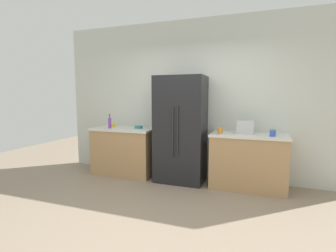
% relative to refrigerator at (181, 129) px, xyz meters
% --- Properties ---
extents(ground_plane, '(10.86, 10.86, 0.00)m').
position_rel_refrigerator_xyz_m(ground_plane, '(0.20, -1.45, -0.94)').
color(ground_plane, gray).
extents(kitchen_back_panel, '(5.43, 0.10, 2.91)m').
position_rel_refrigerator_xyz_m(kitchen_back_panel, '(0.20, 0.38, 0.52)').
color(kitchen_back_panel, silver).
rests_on(kitchen_back_panel, ground_plane).
extents(counter_left, '(1.22, 0.63, 0.91)m').
position_rel_refrigerator_xyz_m(counter_left, '(-1.15, 0.02, -0.48)').
color(counter_left, tan).
rests_on(counter_left, ground_plane).
extents(counter_right, '(1.22, 0.63, 0.91)m').
position_rel_refrigerator_xyz_m(counter_right, '(1.16, 0.02, -0.48)').
color(counter_right, tan).
rests_on(counter_right, ground_plane).
extents(refrigerator, '(0.86, 0.64, 1.87)m').
position_rel_refrigerator_xyz_m(refrigerator, '(0.00, 0.00, 0.00)').
color(refrigerator, black).
rests_on(refrigerator, ground_plane).
extents(toaster, '(0.27, 0.15, 0.22)m').
position_rel_refrigerator_xyz_m(toaster, '(1.09, 0.06, 0.08)').
color(toaster, silver).
rests_on(toaster, counter_right).
extents(bottle_a, '(0.06, 0.06, 0.27)m').
position_rel_refrigerator_xyz_m(bottle_a, '(-1.40, -0.09, 0.08)').
color(bottle_a, purple).
rests_on(bottle_a, counter_left).
extents(cup_a, '(0.08, 0.08, 0.09)m').
position_rel_refrigerator_xyz_m(cup_a, '(1.50, -0.11, 0.02)').
color(cup_a, blue).
rests_on(cup_a, counter_right).
extents(cup_b, '(0.09, 0.09, 0.09)m').
position_rel_refrigerator_xyz_m(cup_b, '(1.52, 0.06, 0.02)').
color(cup_b, green).
rests_on(cup_b, counter_right).
extents(cup_c, '(0.07, 0.07, 0.11)m').
position_rel_refrigerator_xyz_m(cup_c, '(0.71, -0.09, 0.03)').
color(cup_c, orange).
rests_on(cup_c, counter_right).
extents(cup_d, '(0.09, 0.09, 0.07)m').
position_rel_refrigerator_xyz_m(cup_d, '(-1.45, 0.12, 0.01)').
color(cup_d, yellow).
rests_on(cup_d, counter_left).
extents(bowl_a, '(0.16, 0.16, 0.05)m').
position_rel_refrigerator_xyz_m(bowl_a, '(-0.87, 0.08, -0.00)').
color(bowl_a, teal).
rests_on(bowl_a, counter_left).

